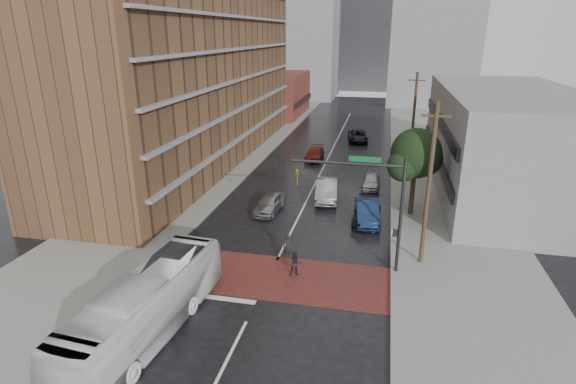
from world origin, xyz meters
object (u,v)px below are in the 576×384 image
Objects in this scene: transit_bus at (146,307)px; car_travel_b at (326,190)px; car_parked_mid at (367,213)px; suv_travel at (358,136)px; pedestrian_a at (288,246)px; car_travel_a at (269,203)px; car_parked_near at (367,212)px; pedestrian_b at (295,264)px; car_parked_far at (371,181)px; car_travel_c at (315,154)px.

transit_bus reaches higher than car_travel_b.
suv_travel is at bearing 96.88° from car_parked_mid.
car_travel_b reaches higher than pedestrian_a.
suv_travel reaches higher than car_travel_a.
transit_bus reaches higher than suv_travel.
pedestrian_a is 8.37m from car_parked_near.
car_parked_near reaches higher than pedestrian_b.
car_parked_far is (3.63, 3.83, -0.18)m from car_travel_b.
car_parked_mid is 1.25× the size of car_parked_far.
car_travel_b is 5.29m from car_parked_far.
car_travel_b is at bearing 78.68° from transit_bus.
car_travel_c is (-3.00, 12.53, -0.20)m from car_travel_b.
transit_bus is 6.77× the size of pedestrian_a.
pedestrian_a is at bearing 66.37° from transit_bus.
pedestrian_b is at bearing -110.60° from car_parked_mid.
pedestrian_a reaches higher than suv_travel.
pedestrian_b is at bearing -119.43° from car_parked_near.
suv_travel is 1.11× the size of car_parked_near.
suv_travel is at bearing 80.55° from car_travel_b.
car_travel_c is at bearing 91.07° from car_travel_a.
pedestrian_b is 25.88m from car_travel_c.
transit_bus is 2.33× the size of car_parked_near.
car_parked_near is (6.64, -16.65, 0.13)m from car_travel_c.
car_parked_mid is at bearing 46.72° from pedestrian_a.
pedestrian_a is 1.09× the size of pedestrian_b.
car_travel_a is 5.58m from car_travel_b.
car_parked_far is at bearing -52.17° from car_travel_c.
pedestrian_a is at bearing -106.04° from car_parked_far.
pedestrian_b is 13.18m from car_travel_b.
transit_bus is at bearing -112.54° from car_travel_b.
car_travel_c is 17.92m from car_parked_near.
car_travel_c is at bearing 113.36° from car_parked_mid.
car_parked_far is at bearing 40.11° from car_travel_b.
car_parked_near reaches higher than suv_travel.
transit_bus reaches higher than car_travel_a.
pedestrian_b is at bearing -98.96° from suv_travel.
car_travel_b is 12.89m from car_travel_c.
car_parked_far is (2.45, -18.63, -0.06)m from suv_travel.
car_travel_a reaches higher than car_parked_far.
car_parked_far is at bearing -89.46° from suv_travel.
pedestrian_a reaches higher than car_parked_far.
car_parked_mid is at bearing -67.79° from car_travel_c.
car_parked_mid is at bearing -88.95° from car_parked_far.
suv_travel is (1.26, 35.65, -0.02)m from pedestrian_b.
suv_travel is (4.19, 9.93, 0.08)m from car_travel_c.
car_travel_b is at bearing 75.06° from pedestrian_a.
car_travel_a is 0.82× the size of car_travel_b.
transit_bus is 16.32m from car_travel_a.
car_parked_near is at bearing 50.61° from pedestrian_b.
pedestrian_a is at bearing -62.17° from car_travel_a.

